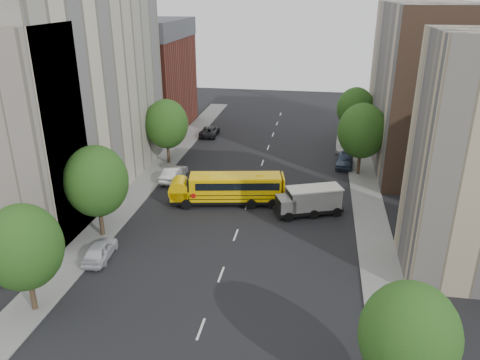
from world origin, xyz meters
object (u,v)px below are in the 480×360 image
(street_tree_4, at_px, (362,131))
(street_tree_5, at_px, (355,109))
(parked_car_4, at_px, (345,160))
(parked_car_1, at_px, (174,174))
(street_tree_0, at_px, (23,247))
(parked_car_0, at_px, (100,250))
(parked_car_5, at_px, (343,144))
(parked_car_2, at_px, (210,131))
(safari_truck, at_px, (309,201))
(street_tree_2, at_px, (167,124))
(street_tree_3, at_px, (409,336))
(school_bus, at_px, (227,188))
(street_tree_1, at_px, (96,181))

(street_tree_4, xyz_separation_m, street_tree_5, (-0.00, 12.00, -0.37))
(parked_car_4, bearing_deg, parked_car_1, -152.44)
(street_tree_0, relative_size, parked_car_0, 1.76)
(street_tree_5, distance_m, parked_car_5, 5.36)
(street_tree_5, relative_size, parked_car_0, 1.78)
(parked_car_1, height_order, parked_car_2, parked_car_1)
(parked_car_1, bearing_deg, safari_truck, 161.05)
(parked_car_4, bearing_deg, parked_car_5, 95.12)
(street_tree_5, bearing_deg, parked_car_0, -121.67)
(street_tree_2, height_order, street_tree_3, street_tree_2)
(street_tree_0, xyz_separation_m, street_tree_4, (22.00, 28.00, 0.43))
(parked_car_5, bearing_deg, school_bus, -118.73)
(school_bus, relative_size, parked_car_4, 2.33)
(street_tree_1, xyz_separation_m, street_tree_3, (22.00, -14.00, -0.50))
(parked_car_2, xyz_separation_m, parked_car_5, (18.40, -3.35, 0.11))
(street_tree_1, height_order, school_bus, street_tree_1)
(street_tree_2, height_order, parked_car_2, street_tree_2)
(street_tree_5, relative_size, parked_car_4, 1.59)
(street_tree_2, distance_m, safari_truck, 20.46)
(street_tree_0, distance_m, parked_car_1, 23.38)
(parked_car_0, xyz_separation_m, parked_car_2, (0.80, 33.35, -0.03))
(street_tree_2, distance_m, parked_car_2, 12.84)
(street_tree_1, height_order, parked_car_4, street_tree_1)
(parked_car_2, bearing_deg, school_bus, 105.76)
(parked_car_4, bearing_deg, parked_car_0, -123.60)
(parked_car_5, bearing_deg, street_tree_5, 70.65)
(street_tree_2, height_order, parked_car_0, street_tree_2)
(street_tree_1, relative_size, street_tree_4, 0.98)
(street_tree_5, distance_m, parked_car_4, 10.31)
(street_tree_4, xyz_separation_m, parked_car_0, (-20.60, -21.39, -4.36))
(street_tree_0, xyz_separation_m, parked_car_1, (2.20, 22.96, -3.87))
(safari_truck, relative_size, parked_car_4, 1.37)
(parked_car_5, bearing_deg, safari_truck, -97.53)
(street_tree_2, bearing_deg, street_tree_1, -90.00)
(street_tree_3, relative_size, parked_car_2, 1.44)
(school_bus, xyz_separation_m, parked_car_5, (11.54, 18.59, -0.89))
(street_tree_1, height_order, parked_car_1, street_tree_1)
(street_tree_3, height_order, safari_truck, street_tree_3)
(street_tree_1, bearing_deg, street_tree_4, 39.29)
(parked_car_5, bearing_deg, street_tree_0, -116.27)
(parked_car_1, distance_m, parked_car_4, 19.91)
(parked_car_4, bearing_deg, safari_truck, -100.08)
(street_tree_0, xyz_separation_m, street_tree_1, (0.00, 10.00, 0.31))
(street_tree_4, bearing_deg, parked_car_1, -165.71)
(street_tree_0, distance_m, street_tree_1, 10.00)
(parked_car_0, bearing_deg, parked_car_5, -127.35)
(street_tree_4, bearing_deg, street_tree_5, 90.00)
(parked_car_2, bearing_deg, parked_car_0, 87.03)
(street_tree_5, bearing_deg, parked_car_2, -179.88)
(street_tree_5, xyz_separation_m, school_bus, (-12.94, -21.98, -3.01))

